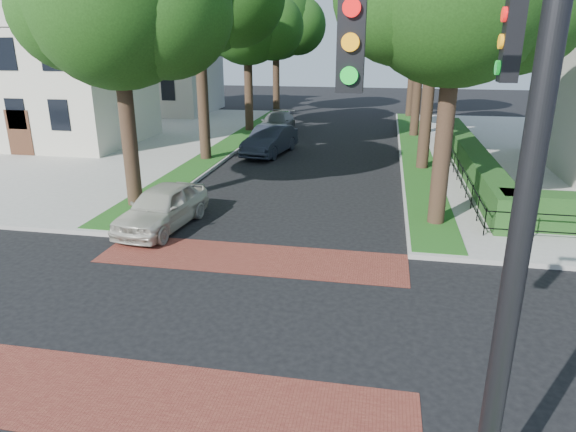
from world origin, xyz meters
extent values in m
plane|color=black|center=(0.00, 0.00, 0.00)|extent=(120.00, 120.00, 0.00)
cube|color=gray|center=(-19.50, 19.00, 0.07)|extent=(30.00, 30.00, 0.15)
cube|color=maroon|center=(0.00, 3.20, 0.01)|extent=(9.00, 2.20, 0.01)
cube|color=maroon|center=(0.00, -3.20, 0.01)|extent=(9.00, 2.20, 0.01)
cube|color=#1B4213|center=(5.40, 19.10, 0.16)|extent=(1.60, 29.80, 0.02)
cube|color=#1B4213|center=(-5.40, 19.10, 0.16)|extent=(1.60, 29.80, 0.02)
cylinder|color=black|center=(5.50, 7.00, 3.83)|extent=(0.56, 0.56, 7.35)
cylinder|color=black|center=(5.50, 15.00, 4.00)|extent=(0.56, 0.56, 7.70)
sphere|color=#18380F|center=(7.31, 15.30, 7.67)|extent=(4.95, 4.95, 4.95)
cylinder|color=black|center=(5.50, 24.00, 3.47)|extent=(0.56, 0.56, 6.65)
sphere|color=#18380F|center=(5.50, 24.00, 6.99)|extent=(5.80, 5.80, 5.80)
sphere|color=#18380F|center=(7.09, 24.30, 6.59)|extent=(4.35, 4.35, 4.35)
sphere|color=#18380F|center=(4.05, 23.80, 6.69)|extent=(4.06, 4.06, 4.06)
sphere|color=#18380F|center=(5.60, 25.45, 7.49)|extent=(3.77, 3.77, 3.77)
cylinder|color=black|center=(5.50, 33.00, 3.65)|extent=(0.56, 0.56, 7.00)
sphere|color=#18380F|center=(5.50, 33.00, 7.35)|extent=(6.00, 6.00, 6.00)
sphere|color=#18380F|center=(7.15, 33.30, 6.95)|extent=(4.50, 4.50, 4.50)
sphere|color=#18380F|center=(4.00, 32.80, 7.05)|extent=(4.20, 4.20, 4.20)
sphere|color=#18380F|center=(5.60, 34.50, 7.85)|extent=(3.90, 3.90, 3.90)
cylinder|color=black|center=(-5.50, 7.00, 3.65)|extent=(0.56, 0.56, 7.00)
sphere|color=#18380F|center=(-3.85, 7.30, 6.95)|extent=(4.50, 4.50, 4.50)
sphere|color=#18380F|center=(-7.00, 6.80, 7.05)|extent=(4.20, 4.20, 4.20)
cylinder|color=black|center=(-5.50, 15.00, 4.17)|extent=(0.56, 0.56, 8.05)
cylinder|color=black|center=(-5.50, 24.00, 3.58)|extent=(0.56, 0.56, 6.86)
sphere|color=#18380F|center=(-5.50, 24.00, 7.21)|extent=(5.60, 5.60, 5.60)
sphere|color=#18380F|center=(-3.96, 24.30, 6.81)|extent=(4.20, 4.20, 4.20)
sphere|color=#18380F|center=(-6.90, 23.80, 6.91)|extent=(3.92, 3.92, 3.92)
sphere|color=#18380F|center=(-5.40, 25.40, 7.71)|extent=(3.64, 3.64, 3.64)
cylinder|color=black|center=(-5.50, 33.00, 3.72)|extent=(0.56, 0.56, 7.14)
sphere|color=#18380F|center=(-5.50, 33.00, 7.49)|extent=(6.20, 6.20, 6.20)
sphere|color=#18380F|center=(-3.79, 33.30, 7.09)|extent=(4.65, 4.65, 4.65)
sphere|color=#18380F|center=(-7.05, 32.80, 7.19)|extent=(4.34, 4.34, 4.34)
sphere|color=#18380F|center=(-5.40, 34.55, 7.99)|extent=(4.03, 4.03, 4.03)
cube|color=#164016|center=(7.70, 15.00, 0.75)|extent=(1.00, 18.00, 1.20)
cube|color=beige|center=(-15.50, 18.00, 3.40)|extent=(9.00, 8.00, 6.50)
cube|color=#B7B1A4|center=(-15.50, 32.00, 3.40)|extent=(9.00, 8.00, 6.50)
cube|color=maroon|center=(-12.80, 30.40, 8.47)|extent=(0.80, 0.80, 3.64)
cylinder|color=black|center=(5.10, -4.60, 4.15)|extent=(0.26, 0.26, 8.00)
cube|color=black|center=(3.20, -4.60, 6.05)|extent=(0.28, 0.22, 1.00)
cylinder|color=red|center=(3.20, -4.73, 6.37)|extent=(0.18, 0.05, 0.18)
cylinder|color=orange|center=(3.20, -4.73, 6.05)|extent=(0.18, 0.05, 0.18)
cylinder|color=#0CB226|center=(3.20, -4.73, 5.73)|extent=(0.18, 0.05, 0.18)
cube|color=black|center=(5.10, -2.90, 6.05)|extent=(0.22, 0.28, 1.00)
cylinder|color=red|center=(4.97, -2.90, 6.37)|extent=(0.05, 0.18, 0.18)
cylinder|color=orange|center=(4.97, -2.90, 6.05)|extent=(0.05, 0.18, 0.18)
cylinder|color=#0CB226|center=(4.97, -2.90, 5.73)|extent=(0.05, 0.18, 0.18)
imported|color=#BCB9A9|center=(-3.60, 5.19, 0.73)|extent=(2.19, 4.45, 1.46)
imported|color=#1F242F|center=(-2.57, 17.28, 0.78)|extent=(2.41, 4.96, 1.57)
imported|color=slate|center=(-3.60, 24.02, 0.68)|extent=(2.01, 4.72, 1.36)
camera|label=1|loc=(3.58, -10.13, 6.08)|focal=32.00mm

